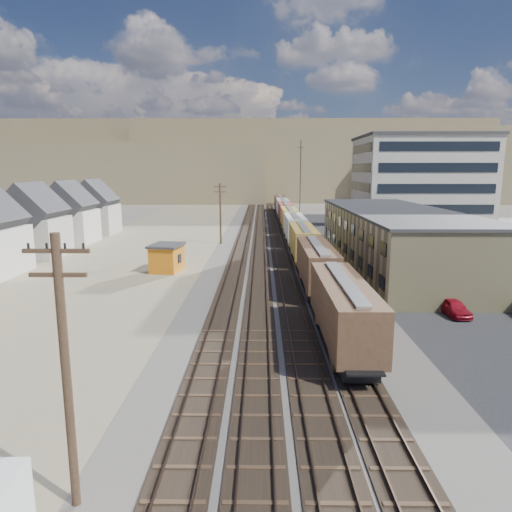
{
  "coord_description": "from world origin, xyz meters",
  "views": [
    {
      "loc": [
        -1.81,
        -32.55,
        11.97
      ],
      "look_at": [
        -2.36,
        15.36,
        3.0
      ],
      "focal_mm": 32.0,
      "sensor_mm": 36.0,
      "label": 1
    }
  ],
  "objects_px": {
    "maintenance_shed": "(167,257)",
    "parked_car_red": "(454,308)",
    "utility_pole_south": "(66,369)",
    "freight_train": "(292,222)",
    "parked_car_blue": "(439,242)",
    "utility_pole_north": "(220,212)"
  },
  "relations": [
    {
      "from": "freight_train",
      "to": "parked_car_blue",
      "type": "xyz_separation_m",
      "value": [
        22.76,
        -10.89,
        -1.98
      ]
    },
    {
      "from": "maintenance_shed",
      "to": "parked_car_blue",
      "type": "xyz_separation_m",
      "value": [
        39.72,
        18.49,
        -0.9
      ]
    },
    {
      "from": "utility_pole_north",
      "to": "maintenance_shed",
      "type": "height_order",
      "value": "utility_pole_north"
    },
    {
      "from": "utility_pole_south",
      "to": "parked_car_red",
      "type": "height_order",
      "value": "utility_pole_south"
    },
    {
      "from": "freight_train",
      "to": "maintenance_shed",
      "type": "relative_size",
      "value": 23.8
    },
    {
      "from": "utility_pole_south",
      "to": "maintenance_shed",
      "type": "height_order",
      "value": "utility_pole_south"
    },
    {
      "from": "utility_pole_north",
      "to": "parked_car_red",
      "type": "distance_m",
      "value": 44.3
    },
    {
      "from": "utility_pole_north",
      "to": "parked_car_blue",
      "type": "height_order",
      "value": "utility_pole_north"
    },
    {
      "from": "parked_car_blue",
      "to": "freight_train",
      "type": "bearing_deg",
      "value": 107.03
    },
    {
      "from": "parked_car_red",
      "to": "maintenance_shed",
      "type": "bearing_deg",
      "value": 145.15
    },
    {
      "from": "maintenance_shed",
      "to": "parked_car_red",
      "type": "xyz_separation_m",
      "value": [
        27.54,
        -16.83,
        -1.03
      ]
    },
    {
      "from": "utility_pole_south",
      "to": "parked_car_red",
      "type": "distance_m",
      "value": 32.31
    },
    {
      "from": "parked_car_blue",
      "to": "utility_pole_north",
      "type": "bearing_deg",
      "value": 128.79
    },
    {
      "from": "freight_train",
      "to": "maintenance_shed",
      "type": "bearing_deg",
      "value": -119.99
    },
    {
      "from": "utility_pole_south",
      "to": "freight_train",
      "type": "bearing_deg",
      "value": 79.83
    },
    {
      "from": "parked_car_red",
      "to": "parked_car_blue",
      "type": "distance_m",
      "value": 37.36
    },
    {
      "from": "utility_pole_south",
      "to": "parked_car_red",
      "type": "bearing_deg",
      "value": 44.32
    },
    {
      "from": "freight_train",
      "to": "parked_car_blue",
      "type": "distance_m",
      "value": 25.31
    },
    {
      "from": "maintenance_shed",
      "to": "parked_car_red",
      "type": "distance_m",
      "value": 32.29
    },
    {
      "from": "utility_pole_south",
      "to": "maintenance_shed",
      "type": "xyz_separation_m",
      "value": [
        -4.66,
        39.17,
        -3.59
      ]
    },
    {
      "from": "freight_train",
      "to": "utility_pole_south",
      "type": "distance_m",
      "value": 69.69
    },
    {
      "from": "utility_pole_south",
      "to": "parked_car_red",
      "type": "relative_size",
      "value": 2.49
    }
  ]
}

